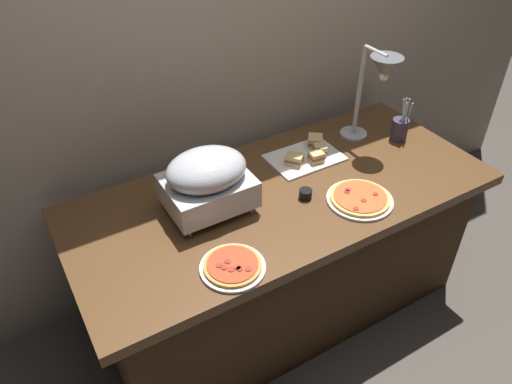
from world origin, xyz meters
name	(u,v)px	position (x,y,z in m)	size (l,w,h in m)	color
ground_plane	(278,303)	(0.00, 0.00, 0.00)	(8.00, 8.00, 0.00)	#4C443D
back_wall	(226,58)	(0.00, 0.50, 1.20)	(4.40, 0.04, 2.40)	tan
buffet_table	(281,252)	(0.00, 0.00, 0.39)	(1.90, 0.84, 0.76)	brown
chafing_dish	(207,180)	(-0.34, 0.05, 0.91)	(0.35, 0.28, 0.28)	#B7BABF
heat_lamp	(380,76)	(0.58, 0.10, 1.13)	(0.15, 0.29, 0.48)	#B7BABF
pizza_plate_front	(360,199)	(0.24, -0.23, 0.77)	(0.29, 0.29, 0.03)	white
pizza_plate_center	(233,266)	(-0.42, -0.30, 0.77)	(0.24, 0.24, 0.03)	white
sandwich_platter	(308,154)	(0.25, 0.16, 0.78)	(0.35, 0.24, 0.06)	white
sauce_cup_near	(306,194)	(0.06, -0.09, 0.78)	(0.06, 0.06, 0.04)	black
utensil_holder	(400,129)	(0.75, 0.07, 0.82)	(0.08, 0.08, 0.23)	#383347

